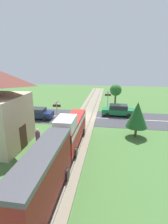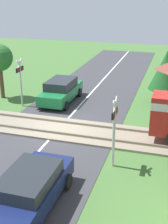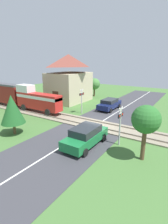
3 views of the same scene
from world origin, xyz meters
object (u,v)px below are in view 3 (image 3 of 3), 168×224
Objects in this scene: train at (20,96)px; pedestrian_by_station at (54,102)px; crossing_signal_east_approach at (82,98)px; station_building at (69,79)px; car_far_side at (109,104)px; car_near_crossing at (86,136)px; crossing_signal_west_approach at (120,121)px.

train reaches higher than pedestrian_by_station.
station_building is (4.68, 5.48, 1.62)m from crossing_signal_east_approach.
station_building is at bearing 81.73° from car_far_side.
car_far_side is at bearing -31.15° from crossing_signal_east_approach.
car_near_crossing is 2.75× the size of pedestrian_by_station.
car_far_side is (10.68, 2.88, -0.05)m from car_near_crossing.
train is 4.25× the size of crossing_signal_east_approach.
train is at bearing 122.00° from car_far_side.
crossing_signal_west_approach is 0.42× the size of station_building.
station_building is at bearing -18.91° from train.
car_near_crossing is 0.99× the size of car_far_side.
crossing_signal_west_approach reaches higher than car_near_crossing.
crossing_signal_west_approach is 1.00× the size of crossing_signal_east_approach.
crossing_signal_west_approach reaches higher than car_far_side.
car_near_crossing is 16.04m from station_building.
train reaches higher than crossing_signal_east_approach.
car_far_side is 10.54m from crossing_signal_west_approach.
crossing_signal_east_approach is (5.61, 7.19, 0.00)m from crossing_signal_west_approach.
crossing_signal_east_approach is at bearing -93.69° from pedestrian_by_station.
crossing_signal_east_approach is at bearing 148.85° from car_far_side.
car_far_side is at bearing 28.75° from crossing_signal_west_approach.
pedestrian_by_station is at bearing -45.51° from train.
crossing_signal_east_approach is 5.04m from pedestrian_by_station.
crossing_signal_east_approach is at bearing 52.04° from crossing_signal_west_approach.
crossing_signal_east_approach is at bearing -130.48° from station_building.
pedestrian_by_station is (0.31, 4.87, -1.26)m from crossing_signal_east_approach.
car_far_side is at bearing 15.10° from car_near_crossing.
car_far_side is 0.60× the size of station_building.
crossing_signal_west_approach reaches higher than pedestrian_by_station.
car_near_crossing is 1.42× the size of crossing_signal_east_approach.
crossing_signal_east_approach is (-3.57, 2.16, 1.23)m from car_far_side.
crossing_signal_east_approach is 0.42× the size of station_building.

